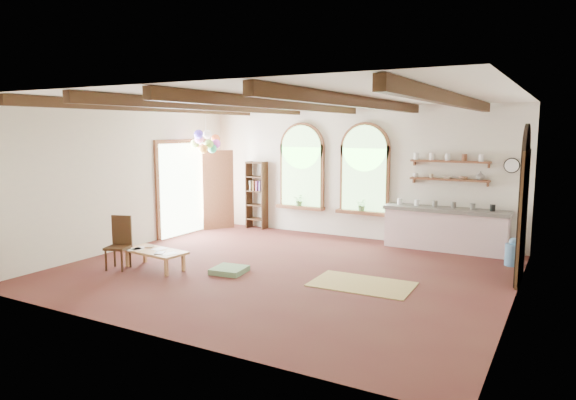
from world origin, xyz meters
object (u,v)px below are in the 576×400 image
Objects in this scene: kitchen_counter at (445,229)px; side_chair at (119,254)px; coffee_table at (155,252)px; balloon_cluster at (206,142)px.

kitchen_counter is 2.65× the size of side_chair.
coffee_table is (-4.50, -4.28, -0.15)m from kitchen_counter.
balloon_cluster is (-1.21, 3.17, 2.00)m from coffee_table.
balloon_cluster is at bearing -168.99° from kitchen_counter.
coffee_table is at bearing 28.68° from side_chair.
balloon_cluster reaches higher than coffee_table.
kitchen_counter is 6.22m from coffee_table.
side_chair is at bearing -151.32° from coffee_table.
coffee_table is 0.69m from side_chair.
side_chair is 4.10m from balloon_cluster.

